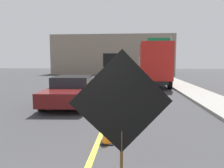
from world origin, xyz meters
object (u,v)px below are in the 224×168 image
at_px(box_truck, 154,64).
at_px(traffic_cone_near_sign, 107,131).
at_px(traffic_cone_far_lane, 110,99).
at_px(pickup_car, 72,90).
at_px(traffic_cone_curbside, 110,93).
at_px(roadwork_sign, 122,105).
at_px(highway_guide_sign, 164,50).
at_px(traffic_cone_mid_lane, 110,111).
at_px(arrow_board_trailer, 114,84).

height_order(box_truck, traffic_cone_near_sign, box_truck).
relative_size(box_truck, traffic_cone_far_lane, 9.99).
height_order(pickup_car, traffic_cone_near_sign, pickup_car).
bearing_deg(box_truck, traffic_cone_curbside, -116.70).
bearing_deg(roadwork_sign, traffic_cone_far_lane, 97.23).
relative_size(highway_guide_sign, traffic_cone_curbside, 8.51).
height_order(box_truck, highway_guide_sign, highway_guide_sign).
xyz_separation_m(pickup_car, traffic_cone_mid_lane, (2.21, -2.95, -0.36)).
xyz_separation_m(arrow_board_trailer, traffic_cone_mid_lane, (0.42, -7.59, -0.14)).
xyz_separation_m(highway_guide_sign, traffic_cone_near_sign, (-4.43, -19.77, -3.08)).
relative_size(arrow_board_trailer, box_truck, 0.39).
bearing_deg(pickup_car, traffic_cone_near_sign, -65.43).
xyz_separation_m(arrow_board_trailer, traffic_cone_near_sign, (0.55, -9.77, -0.14)).
height_order(highway_guide_sign, traffic_cone_curbside, highway_guide_sign).
bearing_deg(roadwork_sign, pickup_car, 111.21).
distance_m(box_truck, traffic_cone_far_lane, 9.19).
relative_size(traffic_cone_mid_lane, traffic_cone_far_lane, 0.99).
xyz_separation_m(highway_guide_sign, traffic_cone_curbside, (-4.99, -12.93, -3.13)).
xyz_separation_m(traffic_cone_mid_lane, traffic_cone_far_lane, (-0.25, 2.38, 0.00)).
bearing_deg(traffic_cone_far_lane, traffic_cone_curbside, 94.44).
relative_size(traffic_cone_mid_lane, traffic_cone_curbside, 1.16).
bearing_deg(roadwork_sign, traffic_cone_near_sign, 102.34).
bearing_deg(arrow_board_trailer, box_truck, 46.78).
distance_m(roadwork_sign, box_truck, 15.36).
height_order(roadwork_sign, traffic_cone_near_sign, roadwork_sign).
bearing_deg(traffic_cone_near_sign, traffic_cone_curbside, 94.70).
relative_size(arrow_board_trailer, traffic_cone_curbside, 4.59).
bearing_deg(traffic_cone_near_sign, pickup_car, 114.57).
distance_m(traffic_cone_near_sign, traffic_cone_curbside, 6.87).
height_order(pickup_car, traffic_cone_mid_lane, pickup_car).
bearing_deg(traffic_cone_mid_lane, pickup_car, 126.83).
relative_size(pickup_car, highway_guide_sign, 1.05).
bearing_deg(traffic_cone_curbside, traffic_cone_near_sign, -85.30).
xyz_separation_m(box_truck, traffic_cone_near_sign, (-2.59, -13.11, -1.57)).
bearing_deg(traffic_cone_curbside, highway_guide_sign, 68.89).
distance_m(traffic_cone_far_lane, traffic_cone_curbside, 2.30).
bearing_deg(traffic_cone_far_lane, arrow_board_trailer, 91.85).
bearing_deg(traffic_cone_mid_lane, highway_guide_sign, 75.47).
height_order(arrow_board_trailer, traffic_cone_far_lane, arrow_board_trailer).
xyz_separation_m(highway_guide_sign, traffic_cone_mid_lane, (-4.56, -17.60, -3.09)).
xyz_separation_m(arrow_board_trailer, traffic_cone_far_lane, (0.17, -5.21, -0.14)).
bearing_deg(box_truck, traffic_cone_near_sign, -101.16).
height_order(highway_guide_sign, traffic_cone_near_sign, highway_guide_sign).
distance_m(pickup_car, traffic_cone_mid_lane, 3.71).
height_order(traffic_cone_mid_lane, traffic_cone_curbside, traffic_cone_mid_lane).
distance_m(pickup_car, traffic_cone_near_sign, 5.65).
height_order(traffic_cone_far_lane, traffic_cone_curbside, traffic_cone_far_lane).
distance_m(arrow_board_trailer, box_truck, 4.80).
bearing_deg(traffic_cone_mid_lane, traffic_cone_curbside, 95.26).
bearing_deg(roadwork_sign, traffic_cone_curbside, 96.52).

